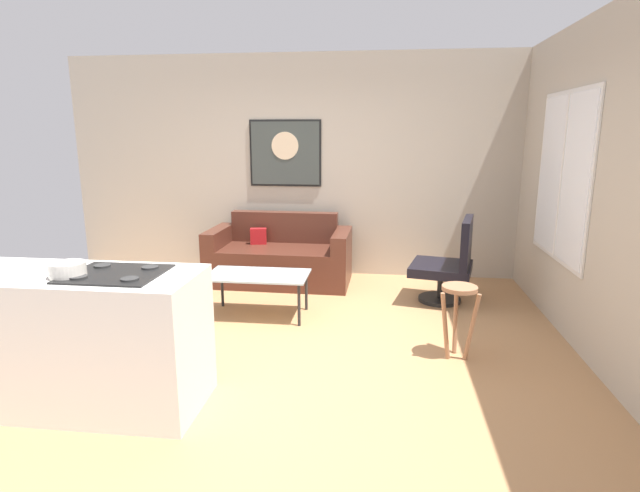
{
  "coord_description": "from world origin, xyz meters",
  "views": [
    {
      "loc": [
        0.93,
        -4.12,
        1.83
      ],
      "look_at": [
        0.3,
        0.9,
        0.7
      ],
      "focal_mm": 28.53,
      "sensor_mm": 36.0,
      "label": 1
    }
  ],
  "objects_px": {
    "coffee_table": "(258,277)",
    "armchair": "(449,263)",
    "mixing_bowl": "(68,270)",
    "bar_stool": "(459,304)",
    "wall_painting": "(285,153)",
    "couch": "(280,259)"
  },
  "relations": [
    {
      "from": "couch",
      "to": "mixing_bowl",
      "type": "xyz_separation_m",
      "value": [
        -0.72,
        -3.13,
        0.68
      ]
    },
    {
      "from": "couch",
      "to": "wall_painting",
      "type": "xyz_separation_m",
      "value": [
        -0.01,
        0.48,
        1.27
      ]
    },
    {
      "from": "coffee_table",
      "to": "mixing_bowl",
      "type": "relative_size",
      "value": 4.54
    },
    {
      "from": "mixing_bowl",
      "to": "coffee_table",
      "type": "bearing_deg",
      "value": 68.83
    },
    {
      "from": "coffee_table",
      "to": "armchair",
      "type": "distance_m",
      "value": 2.08
    },
    {
      "from": "couch",
      "to": "coffee_table",
      "type": "relative_size",
      "value": 1.72
    },
    {
      "from": "couch",
      "to": "wall_painting",
      "type": "relative_size",
      "value": 1.88
    },
    {
      "from": "couch",
      "to": "mixing_bowl",
      "type": "bearing_deg",
      "value": -102.99
    },
    {
      "from": "coffee_table",
      "to": "bar_stool",
      "type": "distance_m",
      "value": 2.02
    },
    {
      "from": "armchair",
      "to": "wall_painting",
      "type": "height_order",
      "value": "wall_painting"
    },
    {
      "from": "mixing_bowl",
      "to": "armchair",
      "type": "bearing_deg",
      "value": 43.78
    },
    {
      "from": "coffee_table",
      "to": "bar_stool",
      "type": "xyz_separation_m",
      "value": [
        1.87,
        -0.76,
        0.06
      ]
    },
    {
      "from": "couch",
      "to": "bar_stool",
      "type": "xyz_separation_m",
      "value": [
        1.89,
        -1.96,
        0.17
      ]
    },
    {
      "from": "coffee_table",
      "to": "wall_painting",
      "type": "relative_size",
      "value": 1.09
    },
    {
      "from": "couch",
      "to": "bar_stool",
      "type": "height_order",
      "value": "couch"
    },
    {
      "from": "bar_stool",
      "to": "mixing_bowl",
      "type": "bearing_deg",
      "value": -155.98
    },
    {
      "from": "coffee_table",
      "to": "armchair",
      "type": "bearing_deg",
      "value": 18.98
    },
    {
      "from": "bar_stool",
      "to": "wall_painting",
      "type": "distance_m",
      "value": 3.29
    },
    {
      "from": "armchair",
      "to": "bar_stool",
      "type": "relative_size",
      "value": 1.53
    },
    {
      "from": "coffee_table",
      "to": "mixing_bowl",
      "type": "bearing_deg",
      "value": -111.17
    },
    {
      "from": "couch",
      "to": "bar_stool",
      "type": "distance_m",
      "value": 2.73
    },
    {
      "from": "bar_stool",
      "to": "mixing_bowl",
      "type": "relative_size",
      "value": 2.76
    }
  ]
}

